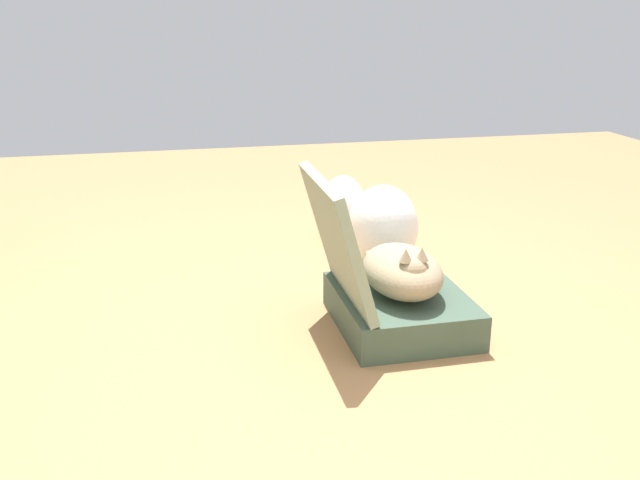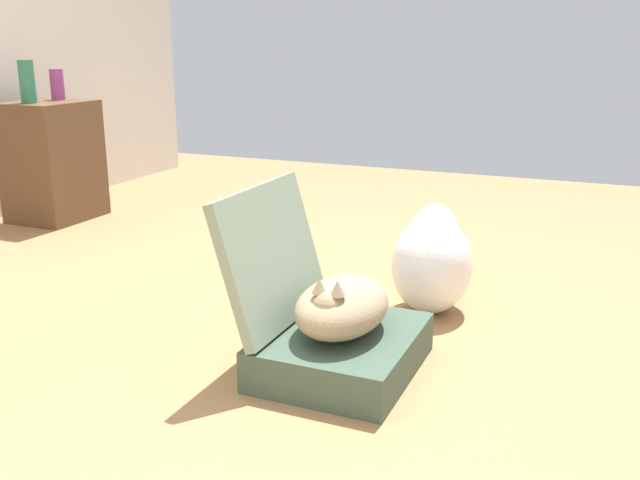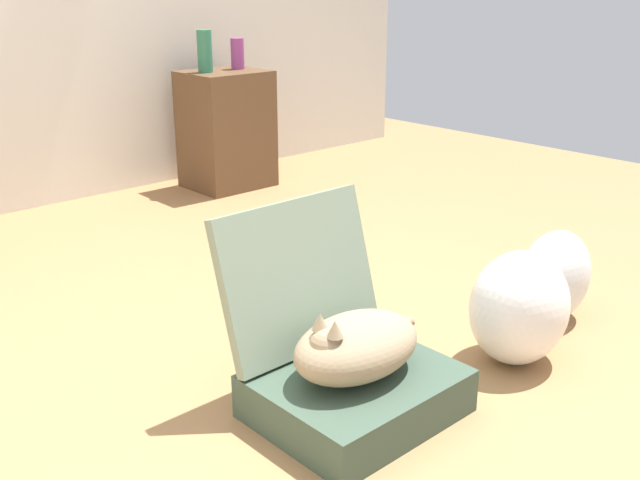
# 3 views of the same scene
# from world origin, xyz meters

# --- Properties ---
(ground_plane) EXTENTS (7.68, 7.68, 0.00)m
(ground_plane) POSITION_xyz_m (0.00, 0.00, 0.00)
(ground_plane) COLOR #9E7247
(ground_plane) RESTS_ON ground
(suitcase_base) EXTENTS (0.56, 0.46, 0.14)m
(suitcase_base) POSITION_xyz_m (0.19, -0.48, 0.07)
(suitcase_base) COLOR #384C3D
(suitcase_base) RESTS_ON ground
(suitcase_lid) EXTENTS (0.56, 0.16, 0.46)m
(suitcase_lid) POSITION_xyz_m (0.19, -0.23, 0.36)
(suitcase_lid) COLOR gray
(suitcase_lid) RESTS_ON suitcase_base
(cat) EXTENTS (0.50, 0.28, 0.22)m
(cat) POSITION_xyz_m (0.18, -0.48, 0.23)
(cat) COLOR #998466
(cat) RESTS_ON suitcase_base
(plastic_bag_white) EXTENTS (0.36, 0.31, 0.38)m
(plastic_bag_white) POSITION_xyz_m (0.82, -0.61, 0.19)
(plastic_bag_white) COLOR white
(plastic_bag_white) RESTS_ON ground
(plastic_bag_clear) EXTENTS (0.33, 0.23, 0.35)m
(plastic_bag_clear) POSITION_xyz_m (1.19, -0.52, 0.17)
(plastic_bag_clear) COLOR silver
(plastic_bag_clear) RESTS_ON ground
(side_table) EXTENTS (0.47, 0.41, 0.70)m
(side_table) POSITION_xyz_m (1.41, 1.85, 0.35)
(side_table) COLOR brown
(side_table) RESTS_ON ground
(vase_tall) EXTENTS (0.09, 0.09, 0.24)m
(vase_tall) POSITION_xyz_m (1.30, 1.86, 0.81)
(vase_tall) COLOR #2D7051
(vase_tall) RESTS_ON side_table
(vase_short) EXTENTS (0.08, 0.08, 0.18)m
(vase_short) POSITION_xyz_m (1.53, 1.87, 0.79)
(vase_short) COLOR #8C387A
(vase_short) RESTS_ON side_table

